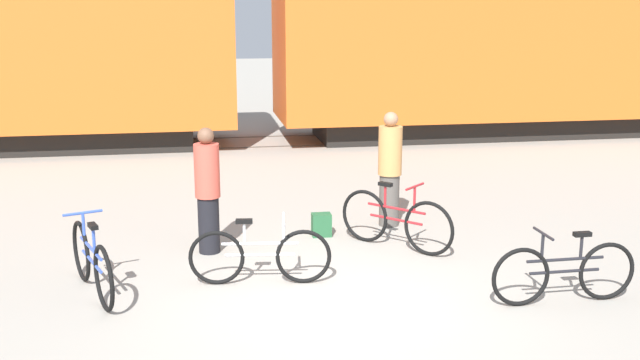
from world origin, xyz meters
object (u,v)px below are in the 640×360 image
(bicycle_maroon, at_px, (396,221))
(bicycle_blue, at_px, (92,262))
(bicycle_silver, at_px, (260,255))
(backpack, at_px, (321,225))
(freight_train, at_px, (255,27))
(person_in_red, at_px, (208,191))
(bicycle_black, at_px, (564,272))
(person_in_tan, at_px, (390,169))

(bicycle_maroon, distance_m, bicycle_blue, 4.10)
(bicycle_silver, xyz_separation_m, bicycle_blue, (-1.97, -0.01, 0.04))
(bicycle_maroon, xyz_separation_m, backpack, (-0.93, 0.73, -0.23))
(freight_train, relative_size, bicycle_maroon, 40.08)
(bicycle_silver, xyz_separation_m, person_in_red, (-0.58, 1.32, 0.51))
(person_in_red, bearing_deg, freight_train, 56.84)
(bicycle_black, bearing_deg, person_in_tan, 109.21)
(freight_train, distance_m, person_in_tan, 7.88)
(bicycle_silver, xyz_separation_m, person_in_tan, (2.19, 2.16, 0.52))
(bicycle_silver, bearing_deg, freight_train, 85.25)
(person_in_red, height_order, person_in_tan, person_in_tan)
(person_in_tan, height_order, backpack, person_in_tan)
(bicycle_black, bearing_deg, backpack, 127.65)
(bicycle_maroon, xyz_separation_m, person_in_red, (-2.57, 0.26, 0.47))
(bicycle_black, height_order, backpack, bicycle_black)
(person_in_tan, bearing_deg, bicycle_silver, -172.34)
(bicycle_maroon, distance_m, bicycle_black, 2.62)
(backpack, bearing_deg, person_in_red, -164.09)
(freight_train, distance_m, bicycle_maroon, 9.04)
(bicycle_maroon, distance_m, person_in_red, 2.63)
(person_in_tan, bearing_deg, bicycle_black, -107.82)
(bicycle_maroon, bearing_deg, person_in_tan, 79.92)
(bicycle_maroon, distance_m, bicycle_silver, 2.25)
(bicycle_maroon, distance_m, person_in_tan, 1.23)
(freight_train, distance_m, bicycle_blue, 10.37)
(freight_train, relative_size, bicycle_silver, 31.09)
(bicycle_blue, relative_size, bicycle_black, 1.00)
(bicycle_blue, height_order, person_in_tan, person_in_tan)
(bicycle_maroon, relative_size, person_in_tan, 0.76)
(bicycle_silver, distance_m, person_in_tan, 3.12)
(backpack, bearing_deg, bicycle_silver, -120.77)
(bicycle_maroon, xyz_separation_m, bicycle_blue, (-3.96, -1.07, -0.00))
(bicycle_blue, bearing_deg, person_in_tan, 27.65)
(bicycle_blue, relative_size, person_in_red, 1.00)
(bicycle_black, xyz_separation_m, person_in_tan, (-1.16, 3.34, 0.52))
(bicycle_silver, xyz_separation_m, bicycle_black, (3.35, -1.18, 0.01))
(freight_train, xyz_separation_m, bicycle_silver, (-0.80, -9.69, -2.43))
(bicycle_maroon, xyz_separation_m, person_in_tan, (0.20, 1.11, 0.48))
(person_in_red, bearing_deg, bicycle_silver, -89.85)
(bicycle_blue, height_order, bicycle_black, bicycle_blue)
(bicycle_maroon, height_order, bicycle_black, bicycle_maroon)
(freight_train, bearing_deg, bicycle_silver, -94.75)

